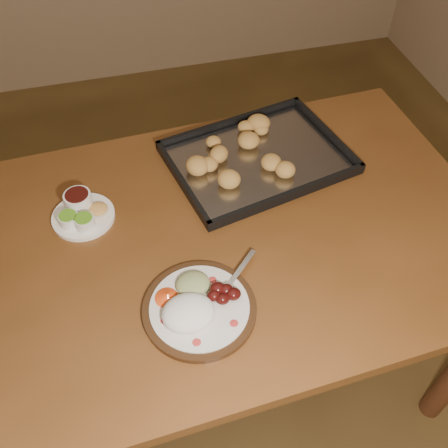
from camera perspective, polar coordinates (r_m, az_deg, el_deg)
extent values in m
plane|color=brown|center=(1.91, -10.19, -17.93)|extent=(4.00, 4.00, 0.00)
cube|color=brown|center=(1.29, -2.10, -1.96)|extent=(1.54, 0.97, 0.04)
cylinder|color=#522C18|center=(2.01, 14.16, 4.02)|extent=(0.07, 0.07, 0.71)
cylinder|color=#311C0D|center=(1.14, -2.81, -9.68)|extent=(0.26, 0.26, 0.02)
cylinder|color=silver|center=(1.13, -2.82, -9.46)|extent=(0.23, 0.23, 0.01)
ellipsoid|color=#BA2E2C|center=(1.09, -3.15, -13.34)|extent=(0.02, 0.02, 0.00)
ellipsoid|color=#BA2E2C|center=(1.11, 1.14, -11.28)|extent=(0.02, 0.02, 0.00)
ellipsoid|color=#BA2E2C|center=(1.17, -1.32, -6.39)|extent=(0.02, 0.02, 0.00)
ellipsoid|color=#BA2E2C|center=(1.12, -6.81, -10.89)|extent=(0.02, 0.02, 0.00)
ellipsoid|color=white|center=(1.11, -4.11, -10.09)|extent=(0.15, 0.14, 0.05)
ellipsoid|color=#4E0F0B|center=(1.13, -0.15, -8.56)|extent=(0.03, 0.03, 0.02)
ellipsoid|color=#4E0F0B|center=(1.14, 0.23, -7.52)|extent=(0.03, 0.03, 0.02)
ellipsoid|color=#4E0F0B|center=(1.14, -0.75, -7.40)|extent=(0.03, 0.03, 0.02)
ellipsoid|color=#4E0F0B|center=(1.13, 1.07, -8.00)|extent=(0.03, 0.03, 0.02)
ellipsoid|color=#4E0F0B|center=(1.13, -1.14, -8.17)|extent=(0.03, 0.03, 0.02)
ellipsoid|color=#9D8765|center=(1.15, -3.57, -6.86)|extent=(0.10, 0.10, 0.03)
cone|color=#ED4615|center=(1.14, -6.47, -8.18)|extent=(0.08, 0.08, 0.02)
cube|color=silver|center=(1.19, 1.97, -5.07)|extent=(0.10, 0.10, 0.00)
cube|color=silver|center=(1.15, 0.30, -7.33)|extent=(0.04, 0.04, 0.00)
cylinder|color=silver|center=(1.14, 0.10, -8.31)|extent=(0.02, 0.02, 0.00)
cylinder|color=silver|center=(1.14, -0.15, -8.18)|extent=(0.02, 0.02, 0.00)
cylinder|color=silver|center=(1.14, -0.40, -8.06)|extent=(0.02, 0.02, 0.00)
cylinder|color=silver|center=(1.14, -0.64, -7.93)|extent=(0.02, 0.02, 0.00)
cylinder|color=white|center=(1.36, -15.76, 0.82)|extent=(0.16, 0.16, 0.01)
cylinder|color=white|center=(1.33, -17.31, 0.50)|extent=(0.05, 0.05, 0.03)
cylinder|color=#579C1F|center=(1.32, -17.46, 0.93)|extent=(0.04, 0.04, 0.00)
cylinder|color=white|center=(1.32, -15.63, 0.22)|extent=(0.05, 0.05, 0.03)
cylinder|color=#579C1F|center=(1.30, -15.77, 0.66)|extent=(0.04, 0.04, 0.00)
cylinder|color=white|center=(1.37, -16.31, 2.64)|extent=(0.07, 0.07, 0.04)
cylinder|color=black|center=(1.35, -16.50, 3.23)|extent=(0.06, 0.06, 0.00)
ellipsoid|color=#E5BF51|center=(1.35, -14.17, 1.72)|extent=(0.05, 0.05, 0.02)
cube|color=black|center=(1.47, 3.87, 7.30)|extent=(0.56, 0.45, 0.01)
cube|color=black|center=(1.57, 0.74, 11.56)|extent=(0.48, 0.12, 0.02)
cube|color=black|center=(1.35, 7.52, 3.34)|extent=(0.48, 0.12, 0.02)
cube|color=black|center=(1.57, 11.66, 10.24)|extent=(0.09, 0.35, 0.02)
cube|color=black|center=(1.38, -4.80, 4.81)|extent=(0.09, 0.35, 0.02)
cube|color=#B3B3B7|center=(1.46, 3.88, 7.49)|extent=(0.52, 0.42, 0.00)
ellipsoid|color=#D4924A|center=(1.48, 6.02, 8.79)|extent=(0.05, 0.05, 0.04)
ellipsoid|color=#D4924A|center=(1.52, 6.96, 10.18)|extent=(0.07, 0.07, 0.04)
ellipsoid|color=#D4924A|center=(1.53, 3.56, 10.67)|extent=(0.07, 0.07, 0.04)
ellipsoid|color=#D4924A|center=(1.49, 2.78, 9.48)|extent=(0.05, 0.05, 0.04)
ellipsoid|color=#D4924A|center=(1.48, 0.57, 9.35)|extent=(0.07, 0.07, 0.04)
ellipsoid|color=#D4924A|center=(1.44, 1.65, 8.02)|extent=(0.07, 0.07, 0.04)
ellipsoid|color=#D4924A|center=(1.40, -0.73, 6.56)|extent=(0.05, 0.05, 0.04)
ellipsoid|color=#D4924A|center=(1.39, 2.40, 5.91)|extent=(0.07, 0.07, 0.04)
ellipsoid|color=#D4924A|center=(1.39, 2.22, 5.93)|extent=(0.07, 0.07, 0.04)
ellipsoid|color=#D4924A|center=(1.39, 5.80, 5.84)|extent=(0.05, 0.05, 0.04)
ellipsoid|color=#D4924A|center=(1.44, 5.74, 7.57)|extent=(0.07, 0.07, 0.04)
ellipsoid|color=#D4924A|center=(1.47, 8.51, 8.46)|extent=(0.07, 0.07, 0.04)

